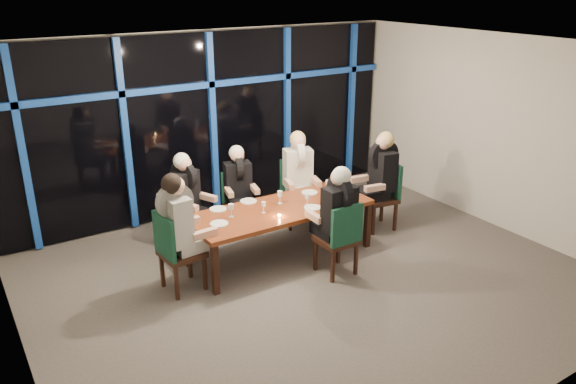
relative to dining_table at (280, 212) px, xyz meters
name	(u,v)px	position (x,y,z in m)	size (l,w,h in m)	color
room	(315,132)	(0.00, -0.80, 1.34)	(7.04, 7.00, 3.02)	#5E5853
window_wall	(212,121)	(0.01, 2.13, 0.87)	(6.86, 0.43, 2.94)	black
dining_table	(280,212)	(0.00, 0.00, 0.00)	(2.60, 1.00, 0.75)	brown
chair_far_left	(184,212)	(-1.04, 1.00, -0.12)	(0.62, 0.62, 1.00)	black
chair_far_mid	(238,199)	(-0.12, 1.06, -0.14)	(0.54, 0.54, 0.97)	black
chair_far_right	(297,188)	(0.86, 0.87, -0.09)	(0.61, 0.61, 1.05)	black
chair_end_left	(175,248)	(-1.62, -0.10, -0.08)	(0.54, 0.54, 1.08)	black
chair_end_right	(384,192)	(1.91, -0.04, -0.08)	(0.58, 0.58, 1.08)	black
chair_near_mid	(341,236)	(0.37, -0.91, -0.10)	(0.49, 0.49, 1.05)	black
diner_far_left	(186,188)	(-1.00, 0.92, 0.27)	(0.63, 0.69, 0.97)	black
diner_far_mid	(238,178)	(-0.14, 0.99, 0.24)	(0.54, 0.65, 0.94)	black
diner_far_right	(299,166)	(0.83, 0.78, 0.32)	(0.61, 0.71, 1.02)	silver
diner_end_left	(179,215)	(-1.53, -0.09, 0.34)	(0.69, 0.56, 1.05)	black
diner_end_right	(381,167)	(1.82, -0.02, 0.34)	(0.71, 0.58, 1.05)	black
diner_near_mid	(338,205)	(0.37, -0.82, 0.32)	(0.52, 0.65, 1.02)	black
plate_far_left	(218,209)	(-0.76, 0.41, 0.08)	(0.24, 0.24, 0.01)	white
plate_far_mid	(248,201)	(-0.27, 0.44, 0.08)	(0.24, 0.24, 0.01)	white
plate_far_right	(310,193)	(0.67, 0.24, 0.08)	(0.24, 0.24, 0.01)	white
plate_end_left	(219,224)	(-0.97, -0.04, 0.08)	(0.24, 0.24, 0.01)	white
plate_end_right	(348,188)	(1.26, 0.07, 0.08)	(0.24, 0.24, 0.01)	white
plate_near_mid	(313,208)	(0.37, -0.26, 0.08)	(0.24, 0.24, 0.01)	white
wine_bottle	(346,190)	(0.98, -0.22, 0.20)	(0.08, 0.08, 0.33)	black
water_pitcher	(335,196)	(0.77, -0.25, 0.17)	(0.12, 0.11, 0.20)	silver
tea_light	(279,216)	(-0.18, -0.26, 0.08)	(0.05, 0.05, 0.03)	#F09F48
wine_glass_a	(263,205)	(-0.29, -0.03, 0.18)	(0.06, 0.06, 0.16)	silver
wine_glass_b	(280,194)	(0.08, 0.14, 0.21)	(0.07, 0.07, 0.19)	silver
wine_glass_c	(307,197)	(0.37, -0.13, 0.19)	(0.07, 0.07, 0.17)	silver
wine_glass_d	(231,208)	(-0.72, 0.08, 0.20)	(0.07, 0.07, 0.19)	white
wine_glass_e	(328,183)	(0.96, 0.18, 0.19)	(0.07, 0.07, 0.17)	white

